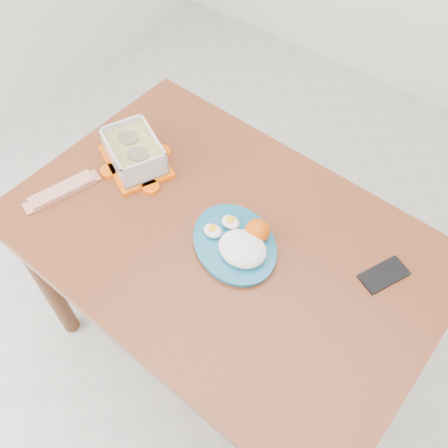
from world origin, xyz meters
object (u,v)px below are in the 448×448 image
Objects in this scene: rice_plate at (237,244)px; smartphone at (384,275)px; food_container at (134,152)px; orange_fruit at (257,231)px; dining_table at (224,257)px.

rice_plate is 2.82× the size of smartphone.
smartphone is (0.77, 0.10, -0.04)m from food_container.
food_container reaches higher than orange_fruit.
food_container is 0.75× the size of rice_plate.
orange_fruit is at bearing 24.34° from food_container.
food_container is at bearing -148.69° from smartphone.
food_container reaches higher than smartphone.
dining_table is at bearing -146.25° from orange_fruit.
orange_fruit is 0.19× the size of rice_plate.
rice_plate is 0.38m from smartphone.
dining_table is 17.63× the size of orange_fruit.
smartphone is at bearing 32.35° from food_container.
orange_fruit is 0.34m from smartphone.
food_container is 3.94× the size of orange_fruit.
food_container is at bearing 179.08° from orange_fruit.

